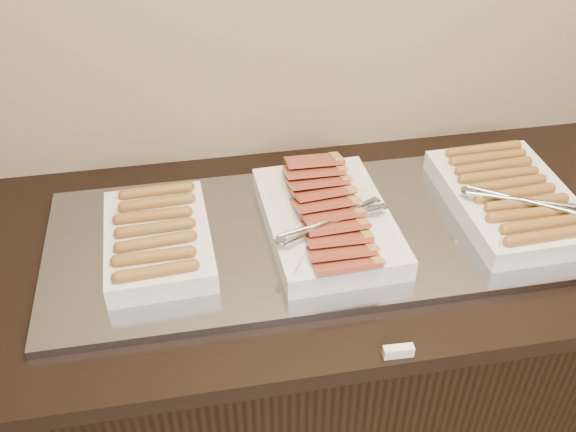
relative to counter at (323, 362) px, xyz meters
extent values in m
cube|color=black|center=(0.00, 0.00, -0.02)|extent=(2.00, 0.70, 0.86)
cube|color=black|center=(0.00, 0.00, 0.43)|extent=(2.06, 0.76, 0.04)
cube|color=#8F929C|center=(-0.03, 0.00, 0.46)|extent=(1.20, 0.50, 0.02)
cube|color=white|center=(-0.38, 0.00, 0.49)|extent=(0.23, 0.34, 0.05)
cylinder|color=olive|center=(-0.38, -0.14, 0.52)|extent=(0.15, 0.04, 0.03)
cylinder|color=olive|center=(-0.39, -0.09, 0.52)|extent=(0.15, 0.03, 0.03)
cylinder|color=olive|center=(-0.38, -0.05, 0.52)|extent=(0.15, 0.04, 0.03)
cylinder|color=olive|center=(-0.38, 0.00, 0.52)|extent=(0.15, 0.03, 0.03)
cylinder|color=olive|center=(-0.39, 0.05, 0.52)|extent=(0.15, 0.03, 0.03)
cylinder|color=olive|center=(-0.38, 0.09, 0.52)|extent=(0.15, 0.03, 0.03)
cylinder|color=olive|center=(-0.38, 0.14, 0.52)|extent=(0.15, 0.03, 0.03)
cube|color=white|center=(-0.01, 0.00, 0.49)|extent=(0.28, 0.41, 0.05)
cube|color=#AF4638|center=(-0.01, -0.17, 0.52)|extent=(0.14, 0.09, 0.04)
cube|color=#AF4638|center=(-0.01, -0.13, 0.52)|extent=(0.13, 0.09, 0.04)
cube|color=#AF4638|center=(-0.01, -0.09, 0.52)|extent=(0.14, 0.09, 0.04)
cube|color=#AF4638|center=(0.00, -0.06, 0.53)|extent=(0.14, 0.10, 0.04)
cube|color=#AF4638|center=(0.00, -0.02, 0.53)|extent=(0.14, 0.10, 0.04)
cube|color=#AF4638|center=(-0.01, 0.02, 0.53)|extent=(0.14, 0.10, 0.04)
cube|color=#AF4638|center=(-0.01, 0.06, 0.54)|extent=(0.14, 0.10, 0.04)
cube|color=#AF4638|center=(-0.01, 0.09, 0.54)|extent=(0.14, 0.09, 0.04)
cube|color=#AF4638|center=(-0.01, 0.13, 0.54)|extent=(0.14, 0.09, 0.04)
cube|color=#AF4638|center=(0.00, 0.17, 0.54)|extent=(0.14, 0.09, 0.04)
cube|color=white|center=(0.43, 0.00, 0.49)|extent=(0.27, 0.41, 0.05)
cylinder|color=olive|center=(0.43, -0.17, 0.52)|extent=(0.18, 0.03, 0.03)
cylinder|color=olive|center=(0.44, -0.13, 0.52)|extent=(0.18, 0.03, 0.03)
cylinder|color=olive|center=(0.42, -0.09, 0.52)|extent=(0.18, 0.03, 0.03)
cylinder|color=olive|center=(0.43, -0.06, 0.52)|extent=(0.18, 0.03, 0.03)
cylinder|color=olive|center=(0.42, -0.02, 0.52)|extent=(0.18, 0.04, 0.03)
cylinder|color=olive|center=(0.42, 0.02, 0.52)|extent=(0.18, 0.04, 0.03)
cylinder|color=olive|center=(0.42, 0.06, 0.52)|extent=(0.18, 0.03, 0.03)
cylinder|color=olive|center=(0.42, 0.09, 0.52)|extent=(0.18, 0.04, 0.03)
cylinder|color=olive|center=(0.43, 0.13, 0.52)|extent=(0.18, 0.03, 0.03)
cylinder|color=olive|center=(0.43, 0.17, 0.52)|extent=(0.18, 0.03, 0.03)
cube|color=white|center=(0.05, -0.36, 0.46)|extent=(0.06, 0.02, 0.02)
camera|label=1|loc=(-0.29, -1.08, 1.39)|focal=40.00mm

